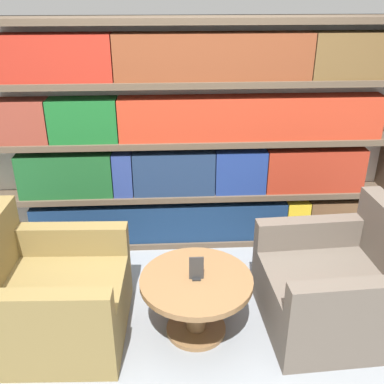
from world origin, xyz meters
TOP-DOWN VIEW (x-y plane):
  - ground_plane at (0.00, 0.00)m, footprint 14.00×14.00m
  - bookshelf at (0.07, 1.28)m, footprint 3.57×0.30m
  - armchair_left at (-0.95, 0.14)m, footprint 0.94×0.90m
  - armchair_right at (1.00, 0.14)m, footprint 0.96×0.92m
  - coffee_table at (0.03, 0.09)m, footprint 0.74×0.74m
  - table_sign at (0.03, 0.09)m, footprint 0.09×0.06m

SIDE VIEW (x-z plane):
  - ground_plane at x=0.00m, z-range 0.00..0.00m
  - armchair_left at x=-0.95m, z-range -0.13..0.70m
  - armchair_right at x=1.00m, z-range -0.13..0.70m
  - coffee_table at x=0.03m, z-range 0.09..0.53m
  - table_sign at x=0.03m, z-range 0.42..0.59m
  - bookshelf at x=0.07m, z-range -0.02..1.91m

